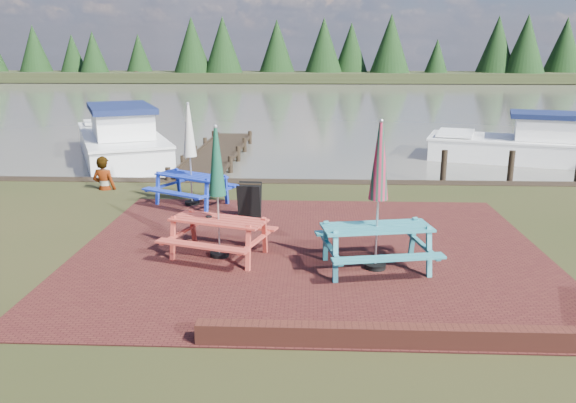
{
  "coord_description": "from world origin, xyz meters",
  "views": [
    {
      "loc": [
        0.01,
        -9.3,
        3.77
      ],
      "look_at": [
        -0.43,
        1.01,
        1.0
      ],
      "focal_mm": 35.0,
      "sensor_mm": 36.0,
      "label": 1
    }
  ],
  "objects_px": {
    "boat_jetty": "(121,141)",
    "picnic_table_red": "(218,213)",
    "boat_near": "(537,146)",
    "picnic_table_blue": "(191,170)",
    "chalkboard": "(250,201)",
    "person": "(102,157)",
    "jetty": "(218,152)",
    "picnic_table_teal": "(377,219)"
  },
  "relations": [
    {
      "from": "boat_near",
      "to": "person",
      "type": "height_order",
      "value": "person"
    },
    {
      "from": "jetty",
      "to": "picnic_table_blue",
      "type": "bearing_deg",
      "value": -85.93
    },
    {
      "from": "picnic_table_teal",
      "to": "picnic_table_red",
      "type": "distance_m",
      "value": 2.92
    },
    {
      "from": "picnic_table_red",
      "to": "chalkboard",
      "type": "relative_size",
      "value": 2.89
    },
    {
      "from": "picnic_table_teal",
      "to": "jetty",
      "type": "height_order",
      "value": "picnic_table_teal"
    },
    {
      "from": "boat_jetty",
      "to": "picnic_table_red",
      "type": "bearing_deg",
      "value": -87.65
    },
    {
      "from": "picnic_table_red",
      "to": "boat_jetty",
      "type": "height_order",
      "value": "picnic_table_red"
    },
    {
      "from": "jetty",
      "to": "boat_jetty",
      "type": "xyz_separation_m",
      "value": [
        -3.68,
        0.13,
        0.37
      ]
    },
    {
      "from": "jetty",
      "to": "boat_near",
      "type": "bearing_deg",
      "value": 0.87
    },
    {
      "from": "picnic_table_blue",
      "to": "boat_jetty",
      "type": "bearing_deg",
      "value": 149.43
    },
    {
      "from": "boat_near",
      "to": "picnic_table_red",
      "type": "bearing_deg",
      "value": 154.97
    },
    {
      "from": "chalkboard",
      "to": "boat_near",
      "type": "xyz_separation_m",
      "value": [
        9.69,
        8.4,
        -0.04
      ]
    },
    {
      "from": "boat_jetty",
      "to": "boat_near",
      "type": "relative_size",
      "value": 1.06
    },
    {
      "from": "picnic_table_blue",
      "to": "boat_near",
      "type": "relative_size",
      "value": 0.33
    },
    {
      "from": "picnic_table_red",
      "to": "boat_jetty",
      "type": "bearing_deg",
      "value": 135.01
    },
    {
      "from": "boat_jetty",
      "to": "person",
      "type": "distance_m",
      "value": 5.78
    },
    {
      "from": "picnic_table_teal",
      "to": "chalkboard",
      "type": "height_order",
      "value": "picnic_table_teal"
    },
    {
      "from": "chalkboard",
      "to": "jetty",
      "type": "relative_size",
      "value": 0.09
    },
    {
      "from": "picnic_table_teal",
      "to": "picnic_table_blue",
      "type": "height_order",
      "value": "picnic_table_teal"
    },
    {
      "from": "picnic_table_blue",
      "to": "boat_jetty",
      "type": "xyz_separation_m",
      "value": [
        -4.18,
        7.11,
        -0.41
      ]
    },
    {
      "from": "chalkboard",
      "to": "person",
      "type": "xyz_separation_m",
      "value": [
        -4.41,
        2.76,
        0.49
      ]
    },
    {
      "from": "picnic_table_blue",
      "to": "chalkboard",
      "type": "distance_m",
      "value": 2.08
    },
    {
      "from": "picnic_table_teal",
      "to": "chalkboard",
      "type": "distance_m",
      "value": 3.92
    },
    {
      "from": "picnic_table_red",
      "to": "chalkboard",
      "type": "distance_m",
      "value": 2.49
    },
    {
      "from": "picnic_table_teal",
      "to": "boat_jetty",
      "type": "relative_size",
      "value": 0.32
    },
    {
      "from": "boat_near",
      "to": "boat_jetty",
      "type": "bearing_deg",
      "value": 107.84
    },
    {
      "from": "person",
      "to": "picnic_table_blue",
      "type": "bearing_deg",
      "value": 161.81
    },
    {
      "from": "picnic_table_blue",
      "to": "boat_near",
      "type": "distance_m",
      "value": 13.38
    },
    {
      "from": "picnic_table_red",
      "to": "picnic_table_blue",
      "type": "relative_size",
      "value": 0.97
    },
    {
      "from": "person",
      "to": "boat_jetty",
      "type": "bearing_deg",
      "value": -66.08
    },
    {
      "from": "picnic_table_blue",
      "to": "boat_jetty",
      "type": "relative_size",
      "value": 0.31
    },
    {
      "from": "chalkboard",
      "to": "person",
      "type": "distance_m",
      "value": 5.22
    },
    {
      "from": "boat_jetty",
      "to": "person",
      "type": "relative_size",
      "value": 4.44
    },
    {
      "from": "picnic_table_red",
      "to": "boat_jetty",
      "type": "distance_m",
      "value": 12.1
    },
    {
      "from": "chalkboard",
      "to": "picnic_table_blue",
      "type": "bearing_deg",
      "value": 146.74
    },
    {
      "from": "picnic_table_red",
      "to": "chalkboard",
      "type": "height_order",
      "value": "picnic_table_red"
    },
    {
      "from": "boat_near",
      "to": "person",
      "type": "relative_size",
      "value": 4.18
    },
    {
      "from": "jetty",
      "to": "boat_near",
      "type": "relative_size",
      "value": 1.16
    },
    {
      "from": "boat_jetty",
      "to": "boat_near",
      "type": "bearing_deg",
      "value": -24.38
    },
    {
      "from": "picnic_table_teal",
      "to": "boat_near",
      "type": "height_order",
      "value": "picnic_table_teal"
    },
    {
      "from": "chalkboard",
      "to": "boat_near",
      "type": "distance_m",
      "value": 12.82
    },
    {
      "from": "picnic_table_red",
      "to": "jetty",
      "type": "height_order",
      "value": "picnic_table_red"
    }
  ]
}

